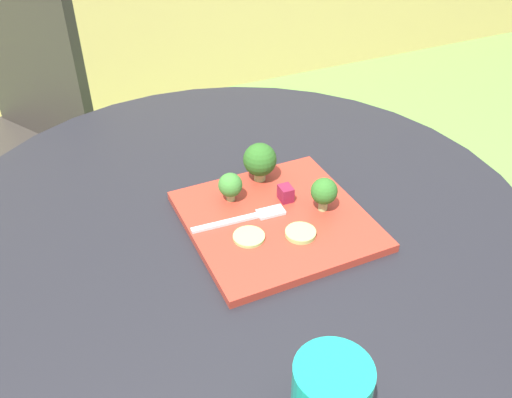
# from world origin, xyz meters

# --- Properties ---
(patio_table) EXTENTS (0.98, 0.98, 0.70)m
(patio_table) POSITION_xyz_m (0.00, 0.00, 0.48)
(patio_table) COLOR black
(patio_table) RESTS_ON ground_plane
(patio_chair) EXTENTS (0.60, 0.60, 0.90)m
(patio_chair) POSITION_xyz_m (-0.33, 0.83, 0.53)
(patio_chair) COLOR #332D28
(patio_chair) RESTS_ON ground_plane
(salad_plate) EXTENTS (0.28, 0.28, 0.01)m
(salad_plate) POSITION_xyz_m (0.05, -0.05, 0.71)
(salad_plate) COLOR #AD3323
(salad_plate) RESTS_ON patio_table
(fork) EXTENTS (0.15, 0.03, 0.00)m
(fork) POSITION_xyz_m (0.00, -0.04, 0.72)
(fork) COLOR silver
(fork) RESTS_ON salad_plate
(broccoli_floret_0) EXTENTS (0.04, 0.04, 0.05)m
(broccoli_floret_0) POSITION_xyz_m (-0.00, 0.02, 0.74)
(broccoli_floret_0) COLOR #99B770
(broccoli_floret_0) RESTS_ON salad_plate
(broccoli_floret_1) EXTENTS (0.04, 0.04, 0.06)m
(broccoli_floret_1) POSITION_xyz_m (0.13, -0.06, 0.75)
(broccoli_floret_1) COLOR #99B770
(broccoli_floret_1) RESTS_ON salad_plate
(broccoli_floret_2) EXTENTS (0.06, 0.06, 0.07)m
(broccoli_floret_2) POSITION_xyz_m (0.07, 0.06, 0.76)
(broccoli_floret_2) COLOR #99B770
(broccoli_floret_2) RESTS_ON salad_plate
(cucumber_slice_0) EXTENTS (0.05, 0.05, 0.01)m
(cucumber_slice_0) POSITION_xyz_m (0.06, -0.11, 0.72)
(cucumber_slice_0) COLOR #8EB766
(cucumber_slice_0) RESTS_ON salad_plate
(cucumber_slice_1) EXTENTS (0.05, 0.05, 0.01)m
(cucumber_slice_1) POSITION_xyz_m (-0.01, -0.08, 0.72)
(cucumber_slice_1) COLOR #8EB766
(cucumber_slice_1) RESTS_ON salad_plate
(beet_chunk_0) EXTENTS (0.02, 0.03, 0.03)m
(beet_chunk_0) POSITION_xyz_m (0.08, -0.01, 0.73)
(beet_chunk_0) COLOR maroon
(beet_chunk_0) RESTS_ON salad_plate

